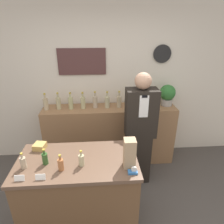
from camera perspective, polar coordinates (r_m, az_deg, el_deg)
back_wall at (r=3.41m, az=-2.30°, el=8.31°), size 5.20×0.09×2.70m
back_shelf at (r=3.49m, az=-0.64°, el=-6.43°), size 2.18×0.43×1.02m
display_counter at (r=2.49m, az=-9.09°, el=-22.25°), size 1.26×0.68×0.97m
shopkeeper at (r=2.92m, az=7.98°, el=-5.46°), size 0.43×0.27×1.71m
potted_plant at (r=3.42m, az=15.54°, el=4.91°), size 0.26×0.26×0.35m
paper_bag at (r=1.97m, az=5.02°, el=-11.68°), size 0.12×0.11×0.31m
tape_dispenser at (r=1.98m, az=6.07°, el=-16.43°), size 0.09×0.06×0.07m
price_card_left at (r=2.07m, az=-24.96°, el=-16.76°), size 0.09×0.02×0.06m
price_card_right at (r=2.01m, az=-19.77°, el=-17.10°), size 0.09×0.02×0.06m
gift_box at (r=2.43m, az=-19.93°, el=-9.18°), size 0.14×0.15×0.07m
counter_bottle_0 at (r=2.18m, az=-24.04°, el=-13.01°), size 0.06×0.06×0.17m
counter_bottle_1 at (r=2.16m, az=-18.61°, el=-12.43°), size 0.06×0.06×0.17m
counter_bottle_2 at (r=2.04m, az=-14.43°, el=-14.27°), size 0.06×0.06×0.17m
counter_bottle_3 at (r=2.05m, az=-8.73°, el=-13.37°), size 0.06×0.06×0.17m
shelf_bottle_0 at (r=3.31m, az=-18.41°, el=2.29°), size 0.08×0.08×0.28m
shelf_bottle_1 at (r=3.28m, az=-15.05°, el=2.54°), size 0.08×0.08×0.28m
shelf_bottle_2 at (r=3.24m, az=-11.71°, el=2.62°), size 0.08×0.08×0.28m
shelf_bottle_3 at (r=3.23m, az=-8.28°, el=2.74°), size 0.08×0.08×0.28m
shelf_bottle_4 at (r=3.24m, az=-4.83°, el=3.00°), size 0.08×0.08×0.28m
shelf_bottle_5 at (r=3.22m, az=-1.38°, el=2.98°), size 0.08×0.08×0.28m
shelf_bottle_6 at (r=3.24m, az=2.05°, el=3.11°), size 0.08×0.08×0.28m
shelf_bottle_7 at (r=3.27m, az=5.45°, el=3.16°), size 0.08×0.08×0.28m
shelf_bottle_8 at (r=3.29m, az=8.84°, el=3.13°), size 0.08×0.08×0.28m
shelf_bottle_9 at (r=3.35m, az=12.05°, el=3.25°), size 0.08×0.08×0.28m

